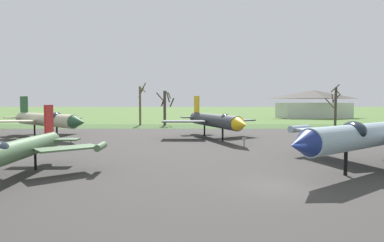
# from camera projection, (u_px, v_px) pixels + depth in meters

# --- Properties ---
(ground_plane) EXTENTS (600.00, 600.00, 0.00)m
(ground_plane) POSITION_uv_depth(u_px,v_px,m) (280.00, 187.00, 18.35)
(ground_plane) COLOR #4C6B33
(asphalt_apron) EXTENTS (74.33, 49.22, 0.05)m
(asphalt_apron) POSITION_uv_depth(u_px,v_px,m) (241.00, 149.00, 33.09)
(asphalt_apron) COLOR #383533
(asphalt_apron) RESTS_ON ground
(grass_verge_strip) EXTENTS (134.33, 12.00, 0.06)m
(grass_verge_strip) POSITION_uv_depth(u_px,v_px,m) (217.00, 126.00, 63.65)
(grass_verge_strip) COLOR #3D582D
(grass_verge_strip) RESTS_ON ground
(jet_fighter_front_left) EXTENTS (12.48, 16.77, 5.60)m
(jet_fighter_front_left) POSITION_uv_depth(u_px,v_px,m) (214.00, 120.00, 42.10)
(jet_fighter_front_left) COLOR #33383D
(jet_fighter_front_left) RESTS_ON ground
(info_placard_front_left) EXTENTS (0.49, 0.28, 1.07)m
(info_placard_front_left) POSITION_uv_depth(u_px,v_px,m) (244.00, 141.00, 34.30)
(info_placard_front_left) COLOR black
(info_placard_front_left) RESTS_ON ground
(jet_fighter_front_right) EXTENTS (15.21, 14.43, 5.35)m
(jet_fighter_front_right) POSITION_uv_depth(u_px,v_px,m) (369.00, 135.00, 22.99)
(jet_fighter_front_right) COLOR #8EA3B2
(jet_fighter_front_right) RESTS_ON ground
(jet_fighter_rear_center) EXTENTS (14.94, 14.02, 5.54)m
(jet_fighter_rear_center) POSITION_uv_depth(u_px,v_px,m) (46.00, 119.00, 43.42)
(jet_fighter_rear_center) COLOR #B7B293
(jet_fighter_rear_center) RESTS_ON ground
(info_placard_rear_center) EXTENTS (0.68, 0.34, 1.00)m
(info_placard_rear_center) POSITION_uv_depth(u_px,v_px,m) (71.00, 141.00, 35.12)
(info_placard_rear_center) COLOR black
(info_placard_rear_center) RESTS_ON ground
(jet_fighter_rear_left) EXTENTS (9.58, 13.24, 4.51)m
(jet_fighter_rear_left) POSITION_uv_depth(u_px,v_px,m) (16.00, 150.00, 20.06)
(jet_fighter_rear_left) COLOR #4C6B47
(jet_fighter_rear_left) RESTS_ON ground
(bare_tree_far_left) EXTENTS (1.76, 2.42, 8.61)m
(bare_tree_far_left) POSITION_uv_depth(u_px,v_px,m) (140.00, 104.00, 66.63)
(bare_tree_far_left) COLOR brown
(bare_tree_far_left) RESTS_ON ground
(bare_tree_left_of_center) EXTENTS (3.70, 3.65, 6.96)m
(bare_tree_left_of_center) POSITION_uv_depth(u_px,v_px,m) (165.00, 106.00, 66.21)
(bare_tree_left_of_center) COLOR #42382D
(bare_tree_left_of_center) RESTS_ON ground
(bare_tree_center) EXTENTS (2.89, 2.90, 8.27)m
(bare_tree_center) POSITION_uv_depth(u_px,v_px,m) (335.00, 105.00, 65.59)
(bare_tree_center) COLOR #42382D
(bare_tree_center) RESTS_ON ground
(visitor_building) EXTENTS (21.42, 12.73, 8.28)m
(visitor_building) POSITION_uv_depth(u_px,v_px,m) (313.00, 104.00, 99.00)
(visitor_building) COLOR beige
(visitor_building) RESTS_ON ground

